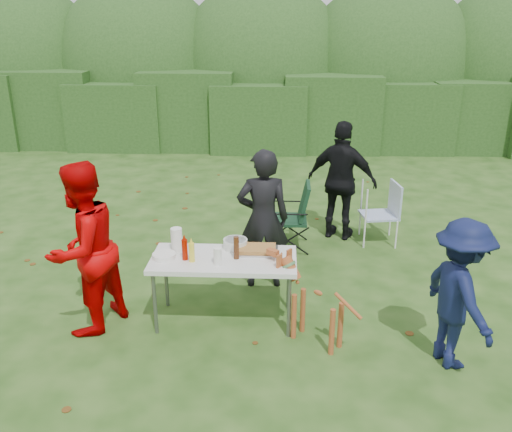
{
  "coord_description": "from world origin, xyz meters",
  "views": [
    {
      "loc": [
        0.56,
        -4.93,
        3.11
      ],
      "look_at": [
        0.28,
        0.66,
        1.0
      ],
      "focal_mm": 38.0,
      "sensor_mm": 36.0,
      "label": 1
    }
  ],
  "objects_px": {
    "lawn_chair": "(379,213)",
    "dog": "(318,305)",
    "ketchup_bottle": "(185,250)",
    "child": "(459,294)",
    "mustard_bottle": "(192,252)",
    "paper_towel_roll": "(177,240)",
    "person_red_jacket": "(83,249)",
    "beer_bottle": "(236,248)",
    "person_black_puffy": "(342,181)",
    "camping_chair": "(288,216)",
    "person_cook": "(263,219)",
    "folding_table": "(224,262)"
  },
  "relations": [
    {
      "from": "dog",
      "to": "paper_towel_roll",
      "type": "relative_size",
      "value": 3.44
    },
    {
      "from": "paper_towel_roll",
      "to": "person_red_jacket",
      "type": "bearing_deg",
      "value": -159.35
    },
    {
      "from": "folding_table",
      "to": "child",
      "type": "distance_m",
      "value": 2.3
    },
    {
      "from": "person_red_jacket",
      "to": "camping_chair",
      "type": "relative_size",
      "value": 1.88
    },
    {
      "from": "lawn_chair",
      "to": "beer_bottle",
      "type": "relative_size",
      "value": 3.68
    },
    {
      "from": "person_cook",
      "to": "person_black_puffy",
      "type": "xyz_separation_m",
      "value": [
        1.06,
        1.53,
        0.02
      ]
    },
    {
      "from": "person_cook",
      "to": "lawn_chair",
      "type": "height_order",
      "value": "person_cook"
    },
    {
      "from": "dog",
      "to": "mustard_bottle",
      "type": "relative_size",
      "value": 4.48
    },
    {
      "from": "folding_table",
      "to": "person_red_jacket",
      "type": "distance_m",
      "value": 1.41
    },
    {
      "from": "person_red_jacket",
      "to": "camping_chair",
      "type": "distance_m",
      "value": 3.03
    },
    {
      "from": "camping_chair",
      "to": "paper_towel_roll",
      "type": "height_order",
      "value": "paper_towel_roll"
    },
    {
      "from": "camping_chair",
      "to": "lawn_chair",
      "type": "height_order",
      "value": "camping_chair"
    },
    {
      "from": "beer_bottle",
      "to": "paper_towel_roll",
      "type": "xyz_separation_m",
      "value": [
        -0.64,
        0.15,
        0.01
      ]
    },
    {
      "from": "folding_table",
      "to": "mustard_bottle",
      "type": "relative_size",
      "value": 7.5
    },
    {
      "from": "beer_bottle",
      "to": "mustard_bottle",
      "type": "bearing_deg",
      "value": -168.66
    },
    {
      "from": "child",
      "to": "paper_towel_roll",
      "type": "bearing_deg",
      "value": 57.81
    },
    {
      "from": "person_red_jacket",
      "to": "paper_towel_roll",
      "type": "distance_m",
      "value": 0.94
    },
    {
      "from": "beer_bottle",
      "to": "paper_towel_roll",
      "type": "distance_m",
      "value": 0.66
    },
    {
      "from": "ketchup_bottle",
      "to": "lawn_chair",
      "type": "bearing_deg",
      "value": 44.34
    },
    {
      "from": "folding_table",
      "to": "lawn_chair",
      "type": "bearing_deg",
      "value": 48.7
    },
    {
      "from": "child",
      "to": "mustard_bottle",
      "type": "xyz_separation_m",
      "value": [
        -2.52,
        0.53,
        0.12
      ]
    },
    {
      "from": "person_black_puffy",
      "to": "mustard_bottle",
      "type": "bearing_deg",
      "value": 76.93
    },
    {
      "from": "lawn_chair",
      "to": "ketchup_bottle",
      "type": "relative_size",
      "value": 4.02
    },
    {
      "from": "person_red_jacket",
      "to": "dog",
      "type": "bearing_deg",
      "value": 109.92
    },
    {
      "from": "lawn_chair",
      "to": "camping_chair",
      "type": "bearing_deg",
      "value": 3.12
    },
    {
      "from": "mustard_bottle",
      "to": "folding_table",
      "type": "bearing_deg",
      "value": 18.25
    },
    {
      "from": "person_black_puffy",
      "to": "child",
      "type": "bearing_deg",
      "value": 126.43
    },
    {
      "from": "lawn_chair",
      "to": "mustard_bottle",
      "type": "xyz_separation_m",
      "value": [
        -2.29,
        -2.35,
        0.4
      ]
    },
    {
      "from": "child",
      "to": "camping_chair",
      "type": "xyz_separation_m",
      "value": [
        -1.53,
        2.6,
        -0.24
      ]
    },
    {
      "from": "person_cook",
      "to": "dog",
      "type": "height_order",
      "value": "person_cook"
    },
    {
      "from": "folding_table",
      "to": "paper_towel_roll",
      "type": "height_order",
      "value": "paper_towel_roll"
    },
    {
      "from": "child",
      "to": "lawn_chair",
      "type": "bearing_deg",
      "value": -11.78
    },
    {
      "from": "ketchup_bottle",
      "to": "folding_table",
      "type": "bearing_deg",
      "value": 9.03
    },
    {
      "from": "child",
      "to": "folding_table",
      "type": "bearing_deg",
      "value": 57.64
    },
    {
      "from": "ketchup_bottle",
      "to": "beer_bottle",
      "type": "bearing_deg",
      "value": 5.28
    },
    {
      "from": "child",
      "to": "ketchup_bottle",
      "type": "relative_size",
      "value": 6.54
    },
    {
      "from": "beer_bottle",
      "to": "camping_chair",
      "type": "bearing_deg",
      "value": 74.62
    },
    {
      "from": "folding_table",
      "to": "beer_bottle",
      "type": "bearing_deg",
      "value": -5.76
    },
    {
      "from": "folding_table",
      "to": "person_cook",
      "type": "distance_m",
      "value": 0.95
    },
    {
      "from": "child",
      "to": "paper_towel_roll",
      "type": "relative_size",
      "value": 5.53
    },
    {
      "from": "mustard_bottle",
      "to": "beer_bottle",
      "type": "bearing_deg",
      "value": 11.34
    },
    {
      "from": "person_cook",
      "to": "person_red_jacket",
      "type": "relative_size",
      "value": 0.94
    },
    {
      "from": "lawn_chair",
      "to": "ketchup_bottle",
      "type": "xyz_separation_m",
      "value": [
        -2.36,
        -2.31,
        0.41
      ]
    },
    {
      "from": "dog",
      "to": "beer_bottle",
      "type": "bearing_deg",
      "value": 13.05
    },
    {
      "from": "lawn_chair",
      "to": "dog",
      "type": "bearing_deg",
      "value": 59.99
    },
    {
      "from": "dog",
      "to": "lawn_chair",
      "type": "distance_m",
      "value": 2.81
    },
    {
      "from": "folding_table",
      "to": "ketchup_bottle",
      "type": "xyz_separation_m",
      "value": [
        -0.39,
        -0.06,
        0.16
      ]
    },
    {
      "from": "person_black_puffy",
      "to": "camping_chair",
      "type": "bearing_deg",
      "value": 50.31
    },
    {
      "from": "person_cook",
      "to": "person_black_puffy",
      "type": "distance_m",
      "value": 1.86
    },
    {
      "from": "person_cook",
      "to": "person_red_jacket",
      "type": "xyz_separation_m",
      "value": [
        -1.76,
        -1.05,
        0.05
      ]
    }
  ]
}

